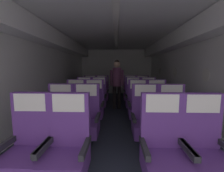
% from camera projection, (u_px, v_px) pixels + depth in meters
% --- Properties ---
extents(ground, '(3.87, 8.29, 0.02)m').
position_uv_depth(ground, '(116.00, 119.00, 3.93)').
color(ground, '#2D3342').
extents(fuselage_shell, '(3.75, 7.94, 2.31)m').
position_uv_depth(fuselage_shell, '(116.00, 55.00, 4.01)').
color(fuselage_shell, silver).
rests_on(fuselage_shell, ground).
extents(seat_a_left_window, '(0.48, 0.49, 1.05)m').
position_uv_depth(seat_a_left_window, '(28.00, 149.00, 1.64)').
color(seat_a_left_window, '#38383D').
rests_on(seat_a_left_window, ground).
extents(seat_a_left_aisle, '(0.48, 0.49, 1.05)m').
position_uv_depth(seat_a_left_aisle, '(67.00, 150.00, 1.61)').
color(seat_a_left_aisle, '#38383D').
rests_on(seat_a_left_aisle, ground).
extents(seat_a_right_aisle, '(0.48, 0.49, 1.05)m').
position_uv_depth(seat_a_right_aisle, '(205.00, 152.00, 1.58)').
color(seat_a_right_aisle, '#38383D').
rests_on(seat_a_right_aisle, ground).
extents(seat_a_right_window, '(0.48, 0.49, 1.05)m').
position_uv_depth(seat_a_right_window, '(163.00, 151.00, 1.59)').
color(seat_a_right_window, '#38383D').
rests_on(seat_a_right_window, ground).
extents(seat_b_left_window, '(0.48, 0.49, 1.05)m').
position_uv_depth(seat_b_left_window, '(60.00, 120.00, 2.55)').
color(seat_b_left_window, '#38383D').
rests_on(seat_b_left_window, ground).
extents(seat_b_left_aisle, '(0.48, 0.49, 1.05)m').
position_uv_depth(seat_b_left_aisle, '(86.00, 120.00, 2.56)').
color(seat_b_left_aisle, '#38383D').
rests_on(seat_b_left_aisle, ground).
extents(seat_b_right_aisle, '(0.48, 0.49, 1.05)m').
position_uv_depth(seat_b_right_aisle, '(172.00, 121.00, 2.49)').
color(seat_b_right_aisle, '#38383D').
rests_on(seat_b_right_aisle, ground).
extents(seat_b_right_window, '(0.48, 0.49, 1.05)m').
position_uv_depth(seat_b_right_window, '(145.00, 120.00, 2.53)').
color(seat_b_right_window, '#38383D').
rests_on(seat_b_right_window, ground).
extents(seat_c_left_window, '(0.48, 0.49, 1.05)m').
position_uv_depth(seat_c_left_window, '(76.00, 106.00, 3.50)').
color(seat_c_left_window, '#38383D').
rests_on(seat_c_left_window, ground).
extents(seat_c_left_aisle, '(0.48, 0.49, 1.05)m').
position_uv_depth(seat_c_left_aisle, '(94.00, 106.00, 3.48)').
color(seat_c_left_aisle, '#38383D').
rests_on(seat_c_left_aisle, ground).
extents(seat_c_right_aisle, '(0.48, 0.49, 1.05)m').
position_uv_depth(seat_c_right_aisle, '(157.00, 106.00, 3.44)').
color(seat_c_right_aisle, '#38383D').
rests_on(seat_c_right_aisle, ground).
extents(seat_c_right_window, '(0.48, 0.49, 1.05)m').
position_uv_depth(seat_c_right_window, '(138.00, 106.00, 3.46)').
color(seat_c_right_window, '#38383D').
rests_on(seat_c_right_window, ground).
extents(seat_d_left_window, '(0.48, 0.49, 1.05)m').
position_uv_depth(seat_d_left_window, '(84.00, 98.00, 4.44)').
color(seat_d_left_window, '#38383D').
rests_on(seat_d_left_window, ground).
extents(seat_d_left_aisle, '(0.48, 0.49, 1.05)m').
position_uv_depth(seat_d_left_aisle, '(99.00, 98.00, 4.43)').
color(seat_d_left_aisle, '#38383D').
rests_on(seat_d_left_aisle, ground).
extents(seat_d_right_aisle, '(0.48, 0.49, 1.05)m').
position_uv_depth(seat_d_right_aisle, '(148.00, 98.00, 4.38)').
color(seat_d_right_aisle, '#38383D').
rests_on(seat_d_right_aisle, ground).
extents(seat_d_right_window, '(0.48, 0.49, 1.05)m').
position_uv_depth(seat_d_right_window, '(133.00, 98.00, 4.39)').
color(seat_d_right_window, '#38383D').
rests_on(seat_d_right_window, ground).
extents(seat_e_left_window, '(0.48, 0.49, 1.05)m').
position_uv_depth(seat_e_left_window, '(90.00, 92.00, 5.38)').
color(seat_e_left_window, '#38383D').
rests_on(seat_e_left_window, ground).
extents(seat_e_left_aisle, '(0.48, 0.49, 1.05)m').
position_uv_depth(seat_e_left_aisle, '(102.00, 93.00, 5.36)').
color(seat_e_left_aisle, '#38383D').
rests_on(seat_e_left_aisle, ground).
extents(seat_e_right_aisle, '(0.48, 0.49, 1.05)m').
position_uv_depth(seat_e_right_aisle, '(143.00, 93.00, 5.32)').
color(seat_e_right_aisle, '#38383D').
rests_on(seat_e_right_aisle, ground).
extents(seat_e_right_window, '(0.48, 0.49, 1.05)m').
position_uv_depth(seat_e_right_window, '(130.00, 93.00, 5.34)').
color(seat_e_right_window, '#38383D').
rests_on(seat_e_right_window, ground).
extents(flight_attendant, '(0.43, 0.28, 1.58)m').
position_uv_depth(flight_attendant, '(117.00, 79.00, 4.75)').
color(flight_attendant, black).
rests_on(flight_attendant, ground).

